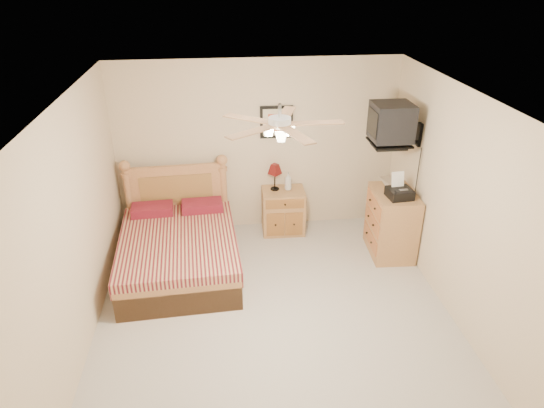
{
  "coord_description": "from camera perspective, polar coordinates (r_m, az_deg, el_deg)",
  "views": [
    {
      "loc": [
        -0.53,
        -4.27,
        3.65
      ],
      "look_at": [
        0.06,
        0.9,
        1.02
      ],
      "focal_mm": 32.0,
      "sensor_mm": 36.0,
      "label": 1
    }
  ],
  "objects": [
    {
      "name": "lotion_bottle",
      "position": [
        6.99,
        1.92,
        2.72
      ],
      "size": [
        0.12,
        0.12,
        0.26
      ],
      "primitive_type": "imported",
      "rotation": [
        0.0,
        0.0,
        -0.22
      ],
      "color": "silver",
      "rests_on": "nightstand"
    },
    {
      "name": "magazine_lower",
      "position": [
        6.79,
        12.96,
        2.45
      ],
      "size": [
        0.19,
        0.24,
        0.02
      ],
      "primitive_type": "imported",
      "rotation": [
        0.0,
        0.0,
        -0.06
      ],
      "color": "#C2B29A",
      "rests_on": "dresser"
    },
    {
      "name": "wall_tv",
      "position": [
        6.32,
        15.15,
        9.02
      ],
      "size": [
        0.56,
        0.46,
        0.58
      ],
      "primitive_type": null,
      "color": "black",
      "rests_on": "wall_right"
    },
    {
      "name": "table_lamp",
      "position": [
        6.96,
        0.34,
        3.21
      ],
      "size": [
        0.22,
        0.22,
        0.39
      ],
      "primitive_type": null,
      "rotation": [
        0.0,
        0.0,
        -0.02
      ],
      "color": "#59100F",
      "rests_on": "nightstand"
    },
    {
      "name": "dresser",
      "position": [
        6.77,
        13.88,
        -2.18
      ],
      "size": [
        0.57,
        0.8,
        0.91
      ],
      "primitive_type": "cube",
      "rotation": [
        0.0,
        0.0,
        -0.05
      ],
      "color": "#A06A45",
      "rests_on": "ground"
    },
    {
      "name": "fax_machine",
      "position": [
        6.37,
        14.88,
        2.02
      ],
      "size": [
        0.33,
        0.34,
        0.32
      ],
      "primitive_type": null,
      "rotation": [
        0.0,
        0.0,
        0.1
      ],
      "color": "black",
      "rests_on": "dresser"
    },
    {
      "name": "ceiling",
      "position": [
        4.45,
        0.59,
        11.88
      ],
      "size": [
        4.0,
        4.5,
        0.04
      ],
      "primitive_type": "cube",
      "color": "white",
      "rests_on": "ground"
    },
    {
      "name": "bed",
      "position": [
        6.21,
        -11.14,
        -3.0
      ],
      "size": [
        1.53,
        1.96,
        1.22
      ],
      "primitive_type": null,
      "rotation": [
        0.0,
        0.0,
        0.05
      ],
      "color": "#A87042",
      "rests_on": "ground"
    },
    {
      "name": "nightstand",
      "position": [
        7.15,
        1.32,
        -0.81
      ],
      "size": [
        0.62,
        0.48,
        0.66
      ],
      "primitive_type": "cube",
      "rotation": [
        0.0,
        0.0,
        -0.03
      ],
      "color": "#9D6F3F",
      "rests_on": "ground"
    },
    {
      "name": "magazine_upper",
      "position": [
        6.79,
        13.08,
        2.64
      ],
      "size": [
        0.25,
        0.31,
        0.02
      ],
      "primitive_type": "imported",
      "rotation": [
        0.0,
        0.0,
        0.21
      ],
      "color": "gray",
      "rests_on": "magazine_lower"
    },
    {
      "name": "floor",
      "position": [
        5.64,
        0.47,
        -13.48
      ],
      "size": [
        4.5,
        4.5,
        0.0
      ],
      "primitive_type": "plane",
      "color": "#ACA69C",
      "rests_on": "ground"
    },
    {
      "name": "wall_right",
      "position": [
        5.51,
        21.65,
        -1.01
      ],
      "size": [
        0.04,
        4.5,
        2.5
      ],
      "primitive_type": "cube",
      "color": "beige",
      "rests_on": "ground"
    },
    {
      "name": "framed_picture",
      "position": [
        6.85,
        0.52,
        9.63
      ],
      "size": [
        0.46,
        0.04,
        0.46
      ],
      "primitive_type": "cube",
      "color": "black",
      "rests_on": "wall_back"
    },
    {
      "name": "wall_front",
      "position": [
        3.18,
        5.82,
        -22.37
      ],
      "size": [
        4.0,
        0.04,
        2.5
      ],
      "primitive_type": "cube",
      "color": "beige",
      "rests_on": "ground"
    },
    {
      "name": "ceiling_fan",
      "position": [
        4.3,
        0.91,
        9.39
      ],
      "size": [
        1.14,
        1.14,
        0.28
      ],
      "primitive_type": null,
      "color": "white",
      "rests_on": "ceiling"
    },
    {
      "name": "wall_back",
      "position": [
        6.96,
        -1.73,
        6.69
      ],
      "size": [
        4.0,
        0.04,
        2.5
      ],
      "primitive_type": "cube",
      "color": "beige",
      "rests_on": "ground"
    },
    {
      "name": "wall_left",
      "position": [
        5.11,
        -22.38,
        -3.38
      ],
      "size": [
        0.04,
        4.5,
        2.5
      ],
      "primitive_type": "cube",
      "color": "beige",
      "rests_on": "ground"
    }
  ]
}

